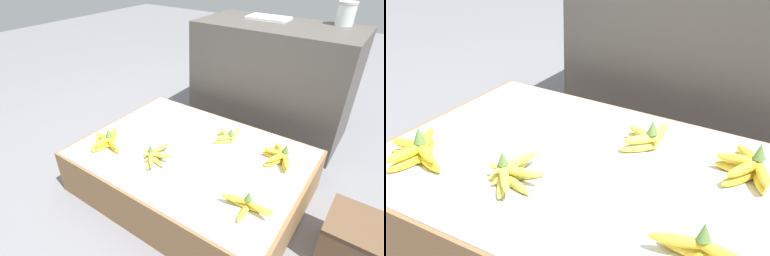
% 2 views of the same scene
% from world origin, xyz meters
% --- Properties ---
extents(ground_plane, '(10.00, 10.00, 0.00)m').
position_xyz_m(ground_plane, '(0.00, 0.00, 0.00)').
color(ground_plane, slate).
extents(display_platform, '(1.26, 0.92, 0.28)m').
position_xyz_m(display_platform, '(0.00, 0.00, 0.14)').
color(display_platform, olive).
rests_on(display_platform, ground_plane).
extents(back_vendor_table, '(1.12, 0.58, 0.82)m').
position_xyz_m(back_vendor_table, '(0.06, 0.96, 0.41)').
color(back_vendor_table, '#4C4742').
rests_on(back_vendor_table, ground_plane).
extents(banana_bunch_front_left, '(0.22, 0.23, 0.12)m').
position_xyz_m(banana_bunch_front_left, '(-0.43, -0.23, 0.31)').
color(banana_bunch_front_left, yellow).
rests_on(banana_bunch_front_left, display_platform).
extents(banana_bunch_front_midleft, '(0.17, 0.23, 0.09)m').
position_xyz_m(banana_bunch_front_midleft, '(-0.12, -0.18, 0.30)').
color(banana_bunch_front_midleft, gold).
rests_on(banana_bunch_front_midleft, display_platform).
extents(banana_bunch_front_right, '(0.24, 0.15, 0.10)m').
position_xyz_m(banana_bunch_front_right, '(0.45, -0.22, 0.31)').
color(banana_bunch_front_right, gold).
rests_on(banana_bunch_front_right, display_platform).
extents(banana_bunch_middle_midright, '(0.14, 0.20, 0.10)m').
position_xyz_m(banana_bunch_middle_midright, '(0.11, 0.22, 0.31)').
color(banana_bunch_middle_midright, '#DBCC4C').
rests_on(banana_bunch_middle_midright, display_platform).
extents(banana_bunch_middle_right, '(0.19, 0.23, 0.11)m').
position_xyz_m(banana_bunch_middle_right, '(0.44, 0.20, 0.31)').
color(banana_bunch_middle_right, gold).
rests_on(banana_bunch_middle_right, display_platform).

